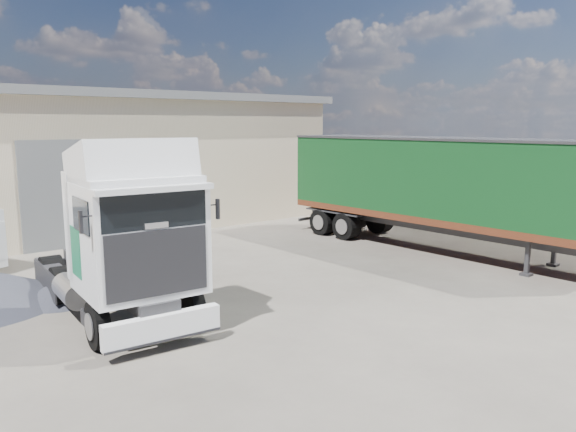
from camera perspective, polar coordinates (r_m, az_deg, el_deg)
ground at (r=12.98m, az=4.41°, el=-9.12°), size 120.00×120.00×0.00m
brick_boundary_wall at (r=25.13m, az=13.95°, el=2.55°), size 0.35×26.00×2.50m
tractor_unit at (r=11.96m, az=-16.14°, el=-3.03°), size 2.67×5.95×3.85m
box_trailer at (r=18.84m, az=14.74°, el=3.36°), size 2.69×11.12×3.68m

